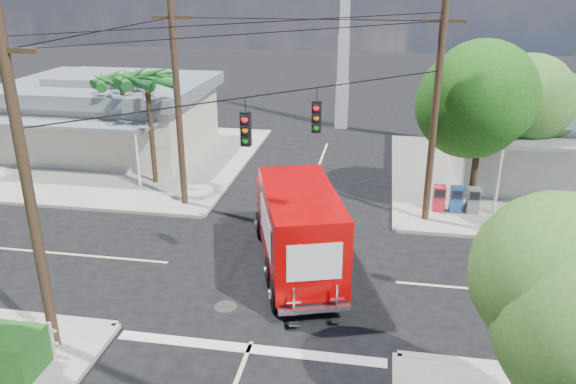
# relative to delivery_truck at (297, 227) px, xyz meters

# --- Properties ---
(ground) EXTENTS (120.00, 120.00, 0.00)m
(ground) POSITION_rel_delivery_truck_xyz_m (-0.59, -0.41, -1.59)
(ground) COLOR black
(ground) RESTS_ON ground
(sidewalk_ne) EXTENTS (14.12, 14.12, 0.14)m
(sidewalk_ne) POSITION_rel_delivery_truck_xyz_m (10.29, 10.47, -1.52)
(sidewalk_ne) COLOR gray
(sidewalk_ne) RESTS_ON ground
(sidewalk_nw) EXTENTS (14.12, 14.12, 0.14)m
(sidewalk_nw) POSITION_rel_delivery_truck_xyz_m (-11.47, 10.47, -1.52)
(sidewalk_nw) COLOR gray
(sidewalk_nw) RESTS_ON ground
(road_markings) EXTENTS (32.00, 32.00, 0.01)m
(road_markings) POSITION_rel_delivery_truck_xyz_m (-0.59, -1.89, -1.58)
(road_markings) COLOR beige
(road_markings) RESTS_ON ground
(building_ne) EXTENTS (11.80, 10.20, 4.50)m
(building_ne) POSITION_rel_delivery_truck_xyz_m (11.91, 11.55, 0.73)
(building_ne) COLOR beige
(building_ne) RESTS_ON sidewalk_ne
(building_nw) EXTENTS (10.80, 10.20, 4.30)m
(building_nw) POSITION_rel_delivery_truck_xyz_m (-12.59, 12.05, 0.63)
(building_nw) COLOR beige
(building_nw) RESTS_ON sidewalk_nw
(radio_tower) EXTENTS (0.80, 0.80, 17.00)m
(radio_tower) POSITION_rel_delivery_truck_xyz_m (-0.09, 19.59, 4.05)
(radio_tower) COLOR silver
(radio_tower) RESTS_ON ground
(tree_ne_front) EXTENTS (4.21, 4.14, 6.66)m
(tree_ne_front) POSITION_rel_delivery_truck_xyz_m (6.62, 6.34, 3.18)
(tree_ne_front) COLOR #422D1C
(tree_ne_front) RESTS_ON sidewalk_ne
(tree_ne_back) EXTENTS (3.77, 3.66, 5.82)m
(tree_ne_back) POSITION_rel_delivery_truck_xyz_m (9.22, 8.54, 2.60)
(tree_ne_back) COLOR #422D1C
(tree_ne_back) RESTS_ON sidewalk_ne
(palm_nw_front) EXTENTS (3.01, 3.08, 5.59)m
(palm_nw_front) POSITION_rel_delivery_truck_xyz_m (-8.09, 7.09, 3.46)
(palm_nw_front) COLOR #422D1C
(palm_nw_front) RESTS_ON sidewalk_nw
(palm_nw_back) EXTENTS (3.01, 3.08, 5.19)m
(palm_nw_back) POSITION_rel_delivery_truck_xyz_m (-10.09, 8.59, 3.08)
(palm_nw_back) COLOR #422D1C
(palm_nw_back) RESTS_ON sidewalk_nw
(utility_poles) EXTENTS (12.00, 10.68, 9.00)m
(utility_poles) POSITION_rel_delivery_truck_xyz_m (-2.17, 1.19, 3.09)
(utility_poles) COLOR #473321
(utility_poles) RESTS_ON ground
(vending_boxes) EXTENTS (1.90, 0.50, 1.10)m
(vending_boxes) POSITION_rel_delivery_truck_xyz_m (5.91, 5.79, -0.90)
(vending_boxes) COLOR red
(vending_boxes) RESTS_ON sidewalk_ne
(delivery_truck) EXTENTS (4.19, 7.51, 3.12)m
(delivery_truck) POSITION_rel_delivery_truck_xyz_m (0.00, 0.00, 0.00)
(delivery_truck) COLOR black
(delivery_truck) RESTS_ON ground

